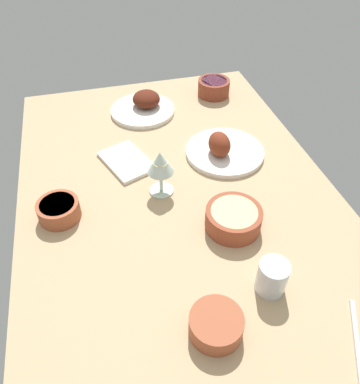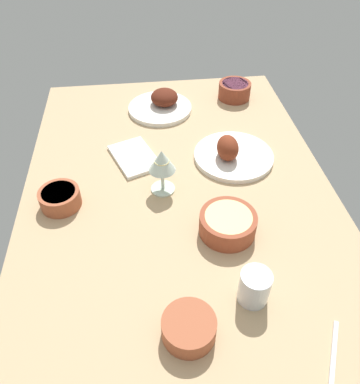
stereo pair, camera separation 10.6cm
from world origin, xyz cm
name	(u,v)px [view 1 (the left image)]	position (x,y,z in cm)	size (l,w,h in cm)	color
dining_table	(180,202)	(0.00, 0.00, 2.00)	(140.00, 90.00, 4.00)	tan
plate_far_side	(144,106)	(48.12, 1.15, 6.19)	(23.51, 23.51, 7.08)	white
plate_center_main	(223,150)	(15.46, -18.29, 6.12)	(25.14, 25.14, 8.78)	white
bowl_pasta	(216,324)	(-40.46, 3.00, 6.69)	(11.27, 11.27, 4.91)	#A35133
bowl_onions	(214,87)	(53.24, -27.63, 7.36)	(12.31, 12.31, 6.21)	brown
bowl_potatoes	(233,218)	(-14.11, -10.61, 7.11)	(14.64, 14.64, 5.72)	brown
bowl_soup	(59,209)	(0.92, 33.16, 6.73)	(11.19, 11.19, 4.99)	#A35133
wine_glass	(160,164)	(3.85, 4.54, 13.93)	(7.60, 7.60, 14.00)	silver
water_tumbler	(272,277)	(-33.81, -12.17, 8.19)	(6.83, 6.83, 8.38)	silver
folded_napkin	(127,161)	(19.26, 12.28, 4.60)	(17.77, 11.85, 1.20)	white
fork_loose	(356,341)	(-49.95, -24.01, 4.40)	(18.31, 0.90, 0.80)	silver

